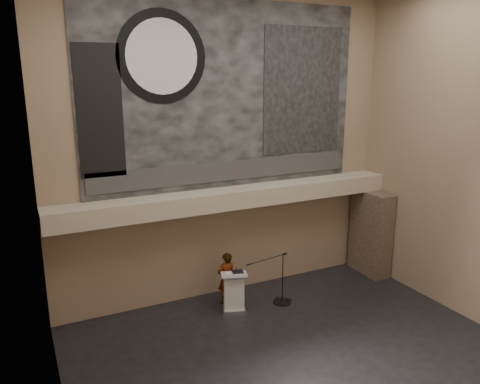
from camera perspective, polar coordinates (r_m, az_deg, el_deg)
floor at (r=11.34m, az=7.58°, el=-19.63°), size 10.00×10.00×0.00m
wall_back at (r=13.08m, az=-1.55°, el=5.24°), size 10.00×0.02×8.50m
wall_left at (r=8.03m, az=-22.59°, el=-1.66°), size 0.02×8.00×8.50m
wall_right at (r=13.11m, az=26.81°, el=3.73°), size 0.02×8.00×8.50m
soffit at (r=13.00m, az=-0.78°, el=-0.68°), size 10.00×0.80×0.50m
sprinkler_left at (r=12.45m, az=-7.35°, el=-2.81°), size 0.04×0.04×0.06m
sprinkler_right at (r=13.92m, az=6.40°, el=-0.95°), size 0.04×0.04×0.06m
banner at (r=12.91m, az=-1.54°, el=11.59°), size 8.00×0.05×5.00m
banner_text_strip at (r=13.13m, az=-1.40°, el=2.61°), size 7.76×0.02×0.55m
banner_clock_rim at (r=12.22m, az=-9.49°, el=15.95°), size 2.30×0.02×2.30m
banner_clock_face at (r=12.20m, az=-9.46°, el=15.95°), size 1.84×0.02×1.84m
banner_building_print at (r=14.04m, az=7.68°, el=12.10°), size 2.60×0.02×3.60m
banner_brick_print at (r=11.88m, az=-16.73°, el=9.32°), size 1.10×0.02×3.20m
stone_pier at (r=15.61m, az=15.65°, el=-4.78°), size 0.60×1.40×2.70m
lectern at (r=12.96m, az=-0.78°, el=-12.06°), size 0.81×0.69×1.13m
binder at (r=12.76m, az=-0.30°, el=-9.71°), size 0.33×0.29×0.04m
papers at (r=12.65m, az=-1.08°, el=-10.01°), size 0.27×0.35×0.00m
speaker_person at (r=13.25m, az=-1.68°, el=-10.47°), size 0.59×0.42×1.51m
mic_stand at (r=13.55m, az=5.01°, el=-12.44°), size 1.49×0.52×1.48m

